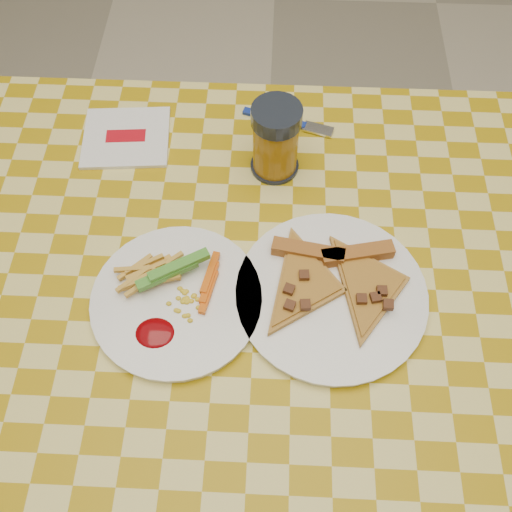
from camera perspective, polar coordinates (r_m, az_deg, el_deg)
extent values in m
plane|color=beige|center=(1.52, -0.07, -17.56)|extent=(8.00, 8.00, 0.00)
cylinder|color=silver|center=(1.43, -21.64, 1.49)|extent=(0.06, 0.06, 0.71)
cylinder|color=silver|center=(1.41, 22.99, -0.15)|extent=(0.06, 0.06, 0.71)
cube|color=brown|center=(0.82, -0.12, -5.72)|extent=(1.20, 0.80, 0.04)
cylinder|color=white|center=(0.80, -7.92, -4.45)|extent=(0.29, 0.29, 0.01)
cylinder|color=white|center=(0.81, 7.50, -3.91)|extent=(0.30, 0.30, 0.01)
cube|color=#1E5D0E|center=(0.79, -8.30, -1.36)|extent=(0.09, 0.07, 0.02)
cube|color=#E05809|center=(0.80, -4.69, -2.67)|extent=(0.06, 0.07, 0.01)
ellipsoid|color=#730206|center=(0.78, -10.07, -7.61)|extent=(0.05, 0.05, 0.01)
cube|color=#9E6823|center=(0.82, 5.21, 0.37)|extent=(0.11, 0.04, 0.02)
cube|color=#9E6823|center=(0.82, 10.10, 0.16)|extent=(0.11, 0.04, 0.02)
cylinder|color=black|center=(0.93, 1.87, 9.04)|extent=(0.08, 0.08, 0.01)
cylinder|color=#905D0F|center=(0.90, 1.95, 11.01)|extent=(0.07, 0.07, 0.10)
cylinder|color=black|center=(0.85, 2.08, 13.82)|extent=(0.08, 0.08, 0.03)
cube|color=white|center=(1.00, -12.85, 11.50)|extent=(0.15, 0.14, 0.01)
cube|color=red|center=(0.99, -12.90, 11.65)|extent=(0.07, 0.03, 0.00)
cube|color=navy|center=(1.00, 1.84, 13.62)|extent=(0.11, 0.04, 0.01)
cube|color=silver|center=(0.99, 6.24, 12.50)|extent=(0.05, 0.04, 0.00)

